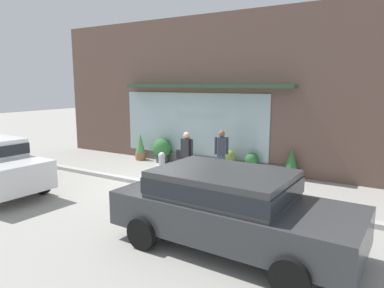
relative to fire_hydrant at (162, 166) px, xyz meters
The scene contains 13 objects.
ground_plane 0.71m from the fire_hydrant, 71.92° to the right, with size 60.00×60.00×0.00m, color #9E9B93.
curb_strip 0.84m from the fire_hydrant, 76.68° to the right, with size 14.00×0.24×0.12m, color #B2B2AD.
storefront 3.48m from the fire_hydrant, 86.47° to the left, with size 14.00×0.81×5.49m.
fire_hydrant is the anchor object (origin of this frame).
pedestrian_with_handbag 0.93m from the fire_hydrant, 18.14° to the left, with size 0.65×0.24×1.58m.
pedestrian_passerby 1.97m from the fire_hydrant, 35.11° to the left, with size 0.41×0.30×1.58m.
parked_car_dark_gray 5.04m from the fire_hydrant, 39.43° to the right, with size 4.55×2.22×1.46m.
potted_plant_window_right 4.17m from the fire_hydrant, 32.95° to the left, with size 0.50×0.50×1.02m.
potted_plant_near_hydrant 3.23m from the fire_hydrant, 141.62° to the left, with size 0.42×0.42×1.09m.
potted_plant_corner_tall 2.48m from the fire_hydrant, 56.16° to the left, with size 0.45×0.45×0.78m.
potted_plant_low_front 2.04m from the fire_hydrant, 95.70° to the left, with size 0.24×0.24×1.14m.
potted_plant_window_center 3.10m from the fire_hydrant, 45.77° to the left, with size 0.47×0.47×0.74m.
potted_plant_window_left 2.62m from the fire_hydrant, 125.85° to the left, with size 0.75×0.75×0.94m.
Camera 1 is at (6.37, -8.38, 3.05)m, focal length 33.06 mm.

